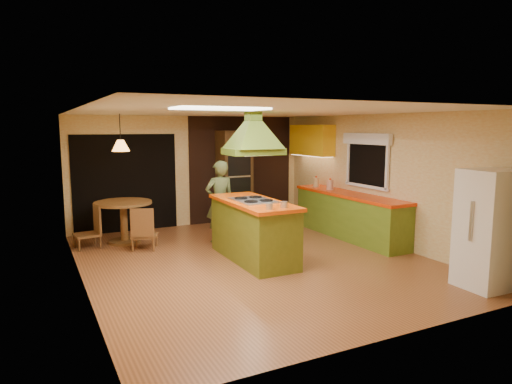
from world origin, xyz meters
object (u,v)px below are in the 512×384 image
kitchen_island (253,230)px  canister_large (316,182)px  man (220,202)px  wall_oven (234,177)px  dining_table (124,214)px  refrigerator (488,229)px

kitchen_island → canister_large: size_ratio=10.09×
man → wall_oven: 1.83m
kitchen_island → wall_oven: bearing=72.6°
wall_oven → dining_table: wall_oven is taller
kitchen_island → canister_large: 2.97m
refrigerator → dining_table: size_ratio=1.53×
wall_oven → canister_large: wall_oven is taller
man → canister_large: size_ratio=7.88×
canister_large → refrigerator: bearing=-91.0°
kitchen_island → refrigerator: refrigerator is taller
kitchen_island → refrigerator: (2.33, -2.69, 0.32)m
refrigerator → wall_oven: (-1.39, 5.58, 0.25)m
man → dining_table: bearing=-24.1°
dining_table → wall_oven: bearing=15.1°
man → dining_table: 1.89m
wall_oven → dining_table: 2.83m
refrigerator → canister_large: refrigerator is taller
kitchen_island → canister_large: (2.40, 1.68, 0.50)m
wall_oven → dining_table: bearing=-166.9°
kitchen_island → refrigerator: size_ratio=1.23×
refrigerator → dining_table: 6.35m
kitchen_island → man: size_ratio=1.28×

